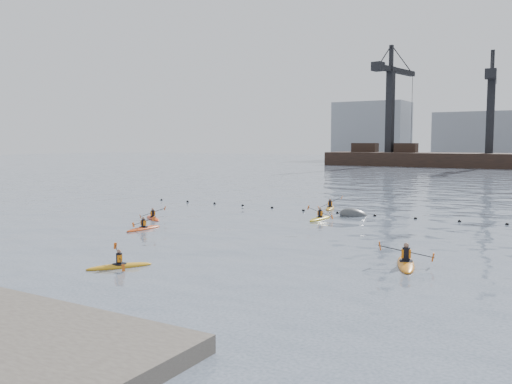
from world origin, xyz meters
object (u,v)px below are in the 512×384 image
at_px(kayaker_5, 330,208).
at_px(mooring_buoy, 354,216).
at_px(kayaker_2, 153,218).
at_px(kayaker_0, 144,228).
at_px(kayaker_1, 119,266).
at_px(kayaker_4, 406,263).
at_px(kayaker_3, 320,218).

height_order(kayaker_5, mooring_buoy, kayaker_5).
height_order(kayaker_2, kayaker_5, kayaker_5).
bearing_deg(kayaker_2, kayaker_0, -111.20).
height_order(kayaker_1, kayaker_4, kayaker_4).
relative_size(kayaker_0, kayaker_1, 1.06).
distance_m(kayaker_5, mooring_buoy, 4.53).
bearing_deg(kayaker_4, kayaker_2, -33.11).
bearing_deg(kayaker_3, kayaker_5, 109.44).
bearing_deg(kayaker_3, kayaker_0, -125.48).
height_order(kayaker_0, kayaker_5, kayaker_5).
relative_size(kayaker_0, mooring_buoy, 1.29).
bearing_deg(kayaker_2, kayaker_3, -25.51).
relative_size(kayaker_0, kayaker_3, 0.95).
distance_m(kayaker_1, kayaker_4, 12.82).
bearing_deg(kayaker_5, kayaker_3, -89.79).
height_order(kayaker_2, kayaker_3, kayaker_3).
relative_size(kayaker_4, mooring_buoy, 1.64).
distance_m(kayaker_2, kayaker_5, 14.91).
bearing_deg(kayaker_1, kayaker_0, 161.51).
bearing_deg(kayaker_0, mooring_buoy, 57.40).
distance_m(kayaker_0, mooring_buoy, 15.85).
bearing_deg(kayaker_2, kayaker_1, -109.52).
relative_size(kayaker_5, mooring_buoy, 1.36).
bearing_deg(kayaker_4, kayaker_0, -22.94).
bearing_deg(kayaker_0, kayaker_3, 54.70).
bearing_deg(kayaker_3, kayaker_2, -147.14).
bearing_deg(kayaker_5, kayaker_1, -105.59).
bearing_deg(kayaker_0, kayaker_5, 72.58).
relative_size(kayaker_0, kayaker_5, 0.95).
distance_m(kayaker_1, kayaker_5, 24.48).
height_order(kayaker_1, mooring_buoy, kayaker_1).
bearing_deg(kayaker_4, kayaker_3, -68.72).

